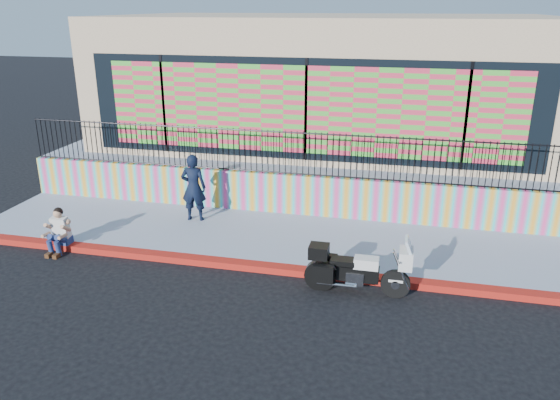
% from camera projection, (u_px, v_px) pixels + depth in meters
% --- Properties ---
extents(ground, '(90.00, 90.00, 0.00)m').
position_uv_depth(ground, '(270.00, 271.00, 12.12)').
color(ground, black).
rests_on(ground, ground).
extents(red_curb, '(16.00, 0.30, 0.15)m').
position_uv_depth(red_curb, '(270.00, 268.00, 12.09)').
color(red_curb, '#A20B17').
rests_on(red_curb, ground).
extents(sidewalk, '(16.00, 3.00, 0.15)m').
position_uv_depth(sidewalk, '(286.00, 239.00, 13.60)').
color(sidewalk, '#8C96A8').
rests_on(sidewalk, ground).
extents(mural_wall, '(16.00, 0.20, 1.10)m').
position_uv_depth(mural_wall, '(299.00, 194.00, 14.86)').
color(mural_wall, '#E33B84').
rests_on(mural_wall, sidewalk).
extents(metal_fence, '(15.80, 0.04, 1.20)m').
position_uv_depth(metal_fence, '(299.00, 154.00, 14.47)').
color(metal_fence, black).
rests_on(metal_fence, mural_wall).
extents(elevated_platform, '(16.00, 10.00, 1.25)m').
position_uv_depth(elevated_platform, '(327.00, 151.00, 19.56)').
color(elevated_platform, '#8C96A8').
rests_on(elevated_platform, ground).
extents(storefront_building, '(14.00, 8.06, 4.00)m').
position_uv_depth(storefront_building, '(328.00, 77.00, 18.47)').
color(storefront_building, tan).
rests_on(storefront_building, elevated_platform).
extents(police_motorcycle, '(2.11, 0.70, 1.32)m').
position_uv_depth(police_motorcycle, '(356.00, 268.00, 11.03)').
color(police_motorcycle, black).
rests_on(police_motorcycle, ground).
extents(police_officer, '(0.70, 0.51, 1.80)m').
position_uv_depth(police_officer, '(194.00, 187.00, 14.32)').
color(police_officer, black).
rests_on(police_officer, sidewalk).
extents(seated_man, '(0.54, 0.71, 1.06)m').
position_uv_depth(seated_man, '(58.00, 235.00, 12.88)').
color(seated_man, navy).
rests_on(seated_man, ground).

